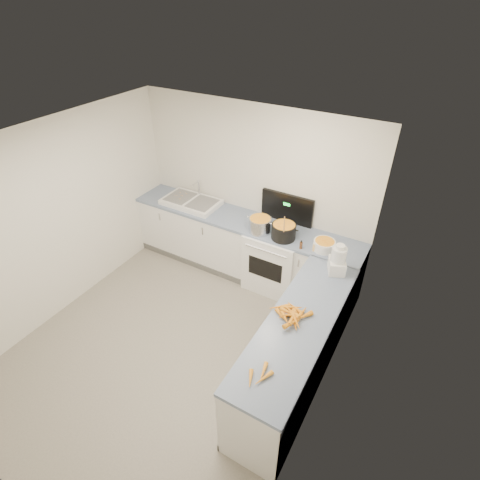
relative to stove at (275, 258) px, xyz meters
The scene contains 19 objects.
floor 1.84m from the stove, 108.07° to the right, with size 3.50×4.00×0.00m, color gray, non-canonical shape.
ceiling 2.69m from the stove, 108.07° to the right, with size 3.50×4.00×0.00m, color silver, non-canonical shape.
wall_back 1.00m from the stove, 150.23° to the left, with size 3.50×2.50×0.00m, color silver, non-canonical shape.
wall_left 2.96m from the stove, 143.77° to the right, with size 4.00×2.50×0.00m, color silver, non-canonical shape.
wall_right 2.21m from the stove, 54.55° to the right, with size 4.00×2.50×0.00m, color silver, non-canonical shape.
counter_back 0.55m from the stove, behind, with size 3.50×0.62×0.94m.
counter_right 1.65m from the stove, 56.99° to the right, with size 0.62×2.20×0.94m.
stove is the anchor object (origin of this frame).
sink 1.54m from the stove, behind, with size 0.86×0.52×0.31m.
steel_pot 0.61m from the stove, 146.05° to the right, with size 0.31×0.31×0.23m, color silver.
black_pot 0.59m from the stove, 40.75° to the right, with size 0.32×0.32×0.23m, color black.
wooden_spoon 0.71m from the stove, 40.75° to the right, with size 0.02×0.02×0.36m, color #AD7A47.
mixing_bowl 0.88m from the stove, ahead, with size 0.27×0.27×0.13m, color white.
extract_bottle 0.71m from the stove, 27.45° to the right, with size 0.04×0.04×0.09m, color #593319.
spice_jar 0.81m from the stove, 16.52° to the right, with size 0.06×0.06×0.10m, color #E5B266.
food_processor 1.24m from the stove, 24.92° to the right, with size 0.26×0.28×0.38m.
carrot_pile 1.68m from the stove, 59.69° to the right, with size 0.44×0.40×0.09m.
peeled_carrots 2.37m from the stove, 68.53° to the right, with size 0.20×0.30×0.04m.
peelings 1.73m from the stove, behind, with size 0.17×0.23×0.01m.
Camera 1 is at (2.23, -2.25, 3.75)m, focal length 28.00 mm.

